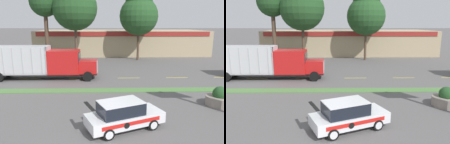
% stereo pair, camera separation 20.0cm
% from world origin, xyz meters
% --- Properties ---
extents(grass_verge, '(120.00, 1.26, 0.06)m').
position_xyz_m(grass_verge, '(0.00, 11.33, 0.03)').
color(grass_verge, '#517F42').
rests_on(grass_verge, ground_plane).
extents(centre_line_3, '(2.40, 0.14, 0.01)m').
position_xyz_m(centre_line_3, '(-7.31, 15.95, 0.00)').
color(centre_line_3, yellow).
rests_on(centre_line_3, ground_plane).
extents(centre_line_4, '(2.40, 0.14, 0.01)m').
position_xyz_m(centre_line_4, '(-1.91, 15.95, 0.00)').
color(centre_line_4, yellow).
rests_on(centre_line_4, ground_plane).
extents(centre_line_5, '(2.40, 0.14, 0.01)m').
position_xyz_m(centre_line_5, '(3.49, 15.95, 0.00)').
color(centre_line_5, yellow).
rests_on(centre_line_5, ground_plane).
extents(centre_line_6, '(2.40, 0.14, 0.01)m').
position_xyz_m(centre_line_6, '(8.89, 15.95, 0.00)').
color(centre_line_6, yellow).
rests_on(centre_line_6, ground_plane).
extents(dump_truck_mid, '(11.95, 2.60, 3.58)m').
position_xyz_m(dump_truck_mid, '(-4.84, 15.81, 1.67)').
color(dump_truck_mid, black).
rests_on(dump_truck_mid, ground_plane).
extents(rally_car, '(4.73, 3.32, 1.69)m').
position_xyz_m(rally_car, '(1.96, 4.06, 0.84)').
color(rally_car, white).
rests_on(rally_car, ground_plane).
extents(stone_planter, '(1.96, 1.96, 1.43)m').
position_xyz_m(stone_planter, '(9.33, 7.52, 0.52)').
color(stone_planter, gray).
rests_on(stone_planter, ground_plane).
extents(store_building_backdrop, '(31.96, 12.10, 4.59)m').
position_xyz_m(store_building_backdrop, '(4.06, 36.99, 2.30)').
color(store_building_backdrop, tan).
rests_on(store_building_backdrop, ground_plane).
extents(tree_behind_left, '(6.15, 6.15, 11.69)m').
position_xyz_m(tree_behind_left, '(6.26, 28.36, 7.69)').
color(tree_behind_left, brown).
rests_on(tree_behind_left, ground_plane).
extents(tree_behind_centre, '(6.54, 6.54, 13.02)m').
position_xyz_m(tree_behind_centre, '(-3.50, 25.64, 8.77)').
color(tree_behind_centre, brown).
rests_on(tree_behind_centre, ground_plane).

